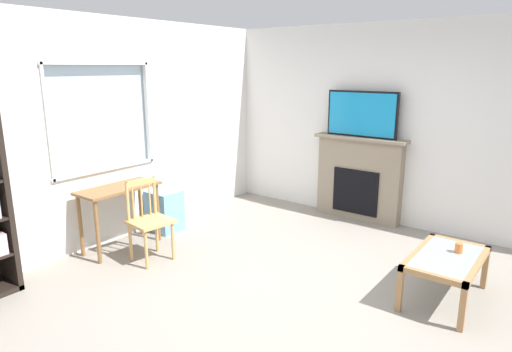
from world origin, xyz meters
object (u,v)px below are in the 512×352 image
Objects in this scene: wooden_chair at (149,220)px; plastic_drawer_unit at (165,211)px; desk_under_window at (119,198)px; coffee_table at (446,262)px; tv at (362,114)px; sippy_cup at (459,248)px; fireplace at (359,178)px.

plastic_drawer_unit is at bearing 38.22° from wooden_chair.
coffee_table is (1.06, -3.38, -0.25)m from desk_under_window.
tv is 2.52m from coffee_table.
sippy_cup is at bearing -70.88° from desk_under_window.
tv reaches higher than fireplace.
wooden_chair is 3.16m from sippy_cup.
wooden_chair is at bearing 154.59° from tv.
sippy_cup is (1.20, -2.93, 0.01)m from wooden_chair.
desk_under_window reaches higher than plastic_drawer_unit.
wooden_chair is at bearing -90.52° from desk_under_window.
fireplace is 14.41× the size of sippy_cup.
plastic_drawer_unit reaches higher than coffee_table.
desk_under_window is 0.98× the size of coffee_table.
tv is (2.66, -1.26, 1.02)m from wooden_chair.
desk_under_window is 3.65m from sippy_cup.
tv is at bearing -25.41° from wooden_chair.
coffee_table is (0.34, -3.43, 0.10)m from plastic_drawer_unit.
wooden_chair is 0.94× the size of coffee_table.
wooden_chair is at bearing 112.25° from sippy_cup.
plastic_drawer_unit is 3.45m from coffee_table.
plastic_drawer_unit is at bearing 97.85° from sippy_cup.
coffee_table is at bearing 154.91° from sippy_cup.
fireplace reaches higher than sippy_cup.
tv reaches higher than coffee_table.
wooden_chair reaches higher than plastic_drawer_unit.
fireplace is (1.96, -1.83, 0.32)m from plastic_drawer_unit.
desk_under_window is at bearing 109.12° from sippy_cup.
desk_under_window is at bearing 146.18° from tv.
wooden_chair reaches higher than desk_under_window.
tv is (1.94, -1.83, 1.21)m from plastic_drawer_unit.
sippy_cup is (0.48, -3.49, 0.21)m from plastic_drawer_unit.
wooden_chair is at bearing -141.78° from plastic_drawer_unit.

